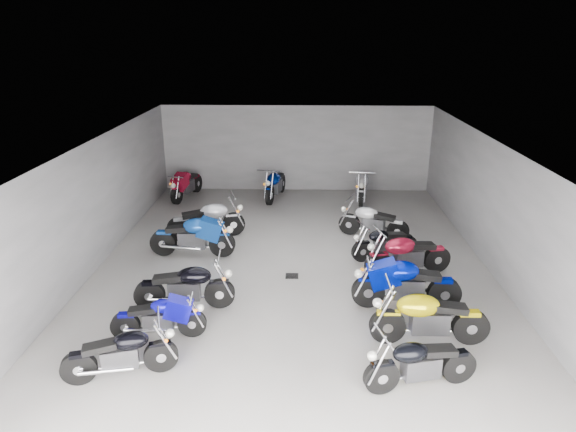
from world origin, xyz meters
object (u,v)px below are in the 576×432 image
(motorcycle_back_a, at_px, (186,184))
(motorcycle_right_a, at_px, (420,363))
(motorcycle_left_a, at_px, (121,353))
(motorcycle_left_b, at_px, (160,317))
(drain_grate, at_px, (292,276))
(motorcycle_right_c, at_px, (405,284))
(motorcycle_left_c, at_px, (186,286))
(motorcycle_right_f, at_px, (373,222))
(motorcycle_left_e, at_px, (193,237))
(motorcycle_back_c, at_px, (275,184))
(motorcycle_right_e, at_px, (384,243))
(motorcycle_left_f, at_px, (207,220))
(motorcycle_right_b, at_px, (428,318))
(motorcycle_right_d, at_px, (407,255))
(motorcycle_back_e, at_px, (362,186))

(motorcycle_back_a, bearing_deg, motorcycle_right_a, 135.85)
(motorcycle_left_a, xyz_separation_m, motorcycle_left_b, (0.33, 1.24, -0.03))
(drain_grate, relative_size, motorcycle_right_c, 0.13)
(motorcycle_left_c, relative_size, motorcycle_right_f, 1.09)
(motorcycle_left_c, xyz_separation_m, motorcycle_right_c, (4.76, 0.16, 0.04))
(motorcycle_left_e, distance_m, motorcycle_right_a, 7.25)
(motorcycle_back_c, bearing_deg, motorcycle_left_a, 90.67)
(drain_grate, relative_size, motorcycle_left_c, 0.15)
(motorcycle_left_a, height_order, motorcycle_right_c, motorcycle_right_c)
(motorcycle_left_e, bearing_deg, motorcycle_right_e, 91.02)
(motorcycle_left_e, relative_size, motorcycle_back_c, 1.03)
(motorcycle_right_e, distance_m, motorcycle_back_a, 8.21)
(motorcycle_left_f, xyz_separation_m, motorcycle_right_b, (5.20, -5.30, 0.01))
(drain_grate, bearing_deg, motorcycle_left_a, -125.51)
(motorcycle_left_e, distance_m, motorcycle_right_d, 5.60)
(motorcycle_right_d, bearing_deg, motorcycle_right_f, -2.12)
(motorcycle_left_f, relative_size, motorcycle_right_b, 0.97)
(motorcycle_left_a, distance_m, motorcycle_back_a, 10.38)
(motorcycle_back_a, bearing_deg, motorcycle_right_f, 164.88)
(motorcycle_left_a, height_order, motorcycle_back_a, motorcycle_back_a)
(motorcycle_back_a, bearing_deg, motorcycle_right_c, 144.97)
(motorcycle_left_b, relative_size, motorcycle_right_a, 0.94)
(motorcycle_left_b, relative_size, motorcycle_right_f, 0.94)
(motorcycle_left_f, xyz_separation_m, motorcycle_back_a, (-1.44, 3.81, -0.02))
(motorcycle_left_c, distance_m, motorcycle_left_f, 4.11)
(motorcycle_left_c, bearing_deg, motorcycle_right_a, 56.04)
(drain_grate, xyz_separation_m, motorcycle_right_d, (2.84, 0.17, 0.53))
(motorcycle_back_e, bearing_deg, motorcycle_left_f, 44.02)
(motorcycle_back_c, bearing_deg, motorcycle_back_e, -171.76)
(motorcycle_right_e, bearing_deg, motorcycle_right_f, -14.56)
(motorcycle_left_f, relative_size, motorcycle_right_f, 1.12)
(motorcycle_left_c, relative_size, motorcycle_left_f, 0.98)
(motorcycle_right_f, bearing_deg, motorcycle_left_a, 163.23)
(motorcycle_left_f, bearing_deg, motorcycle_back_a, -175.66)
(motorcycle_left_f, bearing_deg, motorcycle_left_b, -16.44)
(motorcycle_left_c, height_order, motorcycle_right_b, motorcycle_right_b)
(motorcycle_right_f, bearing_deg, motorcycle_left_e, 127.34)
(motorcycle_left_a, height_order, motorcycle_right_f, motorcycle_right_f)
(motorcycle_left_c, distance_m, motorcycle_right_d, 5.41)
(motorcycle_left_f, bearing_deg, motorcycle_right_a, 19.21)
(motorcycle_right_c, xyz_separation_m, motorcycle_right_f, (-0.18, 4.09, -0.07))
(motorcycle_right_b, height_order, motorcycle_right_f, motorcycle_right_b)
(motorcycle_left_b, bearing_deg, motorcycle_back_c, 162.93)
(motorcycle_right_c, distance_m, motorcycle_right_f, 4.09)
(motorcycle_right_a, height_order, motorcycle_right_c, motorcycle_right_c)
(motorcycle_left_a, relative_size, motorcycle_left_c, 0.88)
(motorcycle_back_a, distance_m, motorcycle_back_c, 3.24)
(motorcycle_right_d, distance_m, motorcycle_right_e, 1.06)
(motorcycle_right_b, distance_m, motorcycle_right_f, 5.45)
(motorcycle_back_a, height_order, motorcycle_back_c, motorcycle_back_c)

